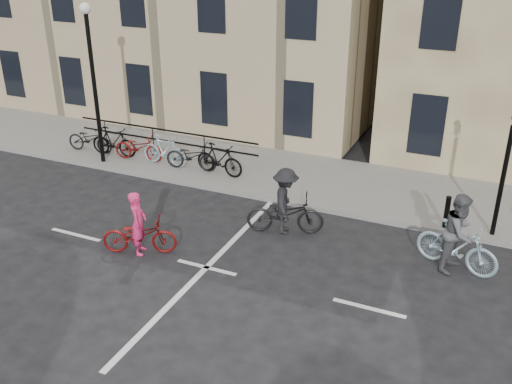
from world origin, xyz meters
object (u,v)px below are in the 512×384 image
at_px(traffic_light, 508,152).
at_px(cyclist_pink, 139,232).
at_px(lamp_post, 92,65).
at_px(cyclist_dark, 285,208).
at_px(cyclist_grey, 458,240).

height_order(traffic_light, cyclist_pink, traffic_light).
height_order(lamp_post, cyclist_dark, lamp_post).
relative_size(traffic_light, cyclist_grey, 1.86).
xyz_separation_m(lamp_post, cyclist_dark, (7.56, -1.94, -2.76)).
relative_size(lamp_post, cyclist_dark, 2.41).
bearing_deg(cyclist_grey, cyclist_dark, 105.80).
bearing_deg(cyclist_dark, traffic_light, -89.11).
bearing_deg(lamp_post, cyclist_dark, -14.37).
distance_m(cyclist_pink, cyclist_grey, 7.75).
bearing_deg(lamp_post, cyclist_grey, -9.33).
distance_m(cyclist_pink, cyclist_dark, 3.86).
distance_m(traffic_light, cyclist_dark, 5.74).
relative_size(cyclist_grey, cyclist_dark, 0.96).
distance_m(lamp_post, cyclist_grey, 12.42).
relative_size(traffic_light, lamp_post, 0.74).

